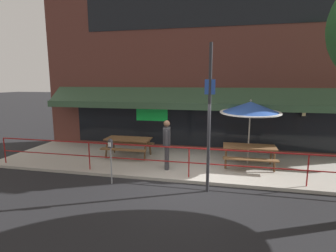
{
  "coord_description": "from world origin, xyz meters",
  "views": [
    {
      "loc": [
        1.06,
        -7.61,
        3.12
      ],
      "look_at": [
        -0.96,
        1.6,
        1.5
      ],
      "focal_mm": 28.0,
      "sensor_mm": 36.0,
      "label": 1
    }
  ],
  "objects_px": {
    "picnic_table_centre": "(249,150)",
    "street_sign_pole": "(209,118)",
    "patio_umbrella_centre": "(250,108)",
    "parking_meter_near": "(111,148)",
    "pedestrian_walking": "(167,142)",
    "picnic_table_left": "(128,142)"
  },
  "relations": [
    {
      "from": "parking_meter_near",
      "to": "street_sign_pole",
      "type": "bearing_deg",
      "value": 1.2
    },
    {
      "from": "pedestrian_walking",
      "to": "parking_meter_near",
      "type": "xyz_separation_m",
      "value": [
        -1.41,
        -1.44,
        0.09
      ]
    },
    {
      "from": "picnic_table_centre",
      "to": "picnic_table_left",
      "type": "bearing_deg",
      "value": 176.58
    },
    {
      "from": "parking_meter_near",
      "to": "patio_umbrella_centre",
      "type": "bearing_deg",
      "value": 32.24
    },
    {
      "from": "parking_meter_near",
      "to": "picnic_table_centre",
      "type": "bearing_deg",
      "value": 28.56
    },
    {
      "from": "picnic_table_centre",
      "to": "pedestrian_walking",
      "type": "distance_m",
      "value": 2.95
    },
    {
      "from": "picnic_table_left",
      "to": "parking_meter_near",
      "type": "xyz_separation_m",
      "value": [
        0.43,
        -2.57,
        0.44
      ]
    },
    {
      "from": "picnic_table_centre",
      "to": "street_sign_pole",
      "type": "bearing_deg",
      "value": -120.22
    },
    {
      "from": "pedestrian_walking",
      "to": "parking_meter_near",
      "type": "relative_size",
      "value": 1.2
    },
    {
      "from": "parking_meter_near",
      "to": "street_sign_pole",
      "type": "xyz_separation_m",
      "value": [
        2.91,
        0.06,
        0.97
      ]
    },
    {
      "from": "parking_meter_near",
      "to": "pedestrian_walking",
      "type": "bearing_deg",
      "value": 45.63
    },
    {
      "from": "picnic_table_left",
      "to": "parking_meter_near",
      "type": "bearing_deg",
      "value": -80.6
    },
    {
      "from": "patio_umbrella_centre",
      "to": "pedestrian_walking",
      "type": "xyz_separation_m",
      "value": [
        -2.8,
        -1.21,
        -1.12
      ]
    },
    {
      "from": "picnic_table_left",
      "to": "patio_umbrella_centre",
      "type": "relative_size",
      "value": 0.76
    },
    {
      "from": "picnic_table_left",
      "to": "picnic_table_centre",
      "type": "height_order",
      "value": "same"
    },
    {
      "from": "picnic_table_centre",
      "to": "pedestrian_walking",
      "type": "xyz_separation_m",
      "value": [
        -2.8,
        -0.85,
        0.35
      ]
    },
    {
      "from": "patio_umbrella_centre",
      "to": "pedestrian_walking",
      "type": "distance_m",
      "value": 3.25
    },
    {
      "from": "parking_meter_near",
      "to": "street_sign_pole",
      "type": "distance_m",
      "value": 3.07
    },
    {
      "from": "picnic_table_centre",
      "to": "patio_umbrella_centre",
      "type": "bearing_deg",
      "value": 90.0
    },
    {
      "from": "patio_umbrella_centre",
      "to": "street_sign_pole",
      "type": "bearing_deg",
      "value": -116.61
    },
    {
      "from": "picnic_table_left",
      "to": "parking_meter_near",
      "type": "height_order",
      "value": "parking_meter_near"
    },
    {
      "from": "pedestrian_walking",
      "to": "street_sign_pole",
      "type": "height_order",
      "value": "street_sign_pole"
    }
  ]
}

